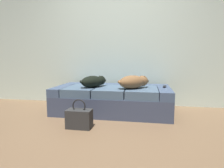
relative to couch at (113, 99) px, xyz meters
name	(u,v)px	position (x,y,z in m)	size (l,w,h in m)	color
ground_plane	(97,136)	(0.00, -1.04, -0.21)	(10.00, 10.00, 0.00)	#826345
back_wall	(118,32)	(0.00, 0.65, 1.19)	(6.40, 0.10, 2.80)	silver
couch	(113,99)	(0.00, 0.00, 0.00)	(1.87, 0.94, 0.43)	#3F4862
dog_dark	(94,81)	(-0.29, -0.11, 0.31)	(0.42, 0.51, 0.19)	black
dog_tan	(134,82)	(0.36, -0.13, 0.32)	(0.52, 0.49, 0.20)	olive
tv_remote	(165,87)	(0.84, 0.07, 0.23)	(0.04, 0.15, 0.02)	black
handbag	(79,118)	(-0.29, -0.83, -0.09)	(0.32, 0.18, 0.38)	#313132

